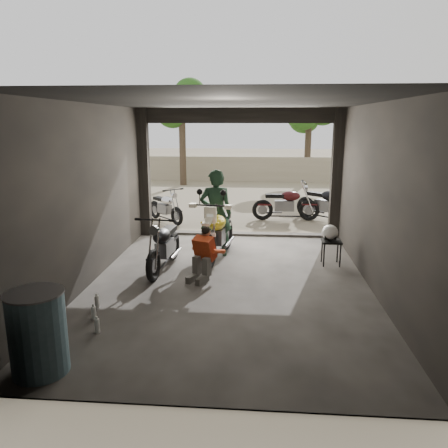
% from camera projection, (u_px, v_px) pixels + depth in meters
% --- Properties ---
extents(ground, '(80.00, 80.00, 0.00)m').
position_uv_depth(ground, '(229.00, 285.00, 7.90)').
color(ground, '#7A6D56').
rests_on(ground, ground).
extents(garage, '(7.00, 7.13, 3.20)m').
position_uv_depth(garage, '(231.00, 210.00, 8.13)').
color(garage, '#2D2B28').
rests_on(garage, ground).
extents(boundary_wall, '(18.00, 0.30, 1.20)m').
position_uv_depth(boundary_wall, '(249.00, 169.00, 21.34)').
color(boundary_wall, gray).
rests_on(boundary_wall, ground).
extents(tree_left, '(2.20, 2.20, 5.60)m').
position_uv_depth(tree_left, '(181.00, 96.00, 19.34)').
color(tree_left, '#382B1E').
rests_on(tree_left, ground).
extents(tree_right, '(2.20, 2.20, 5.00)m').
position_uv_depth(tree_right, '(310.00, 106.00, 20.43)').
color(tree_right, '#382B1E').
rests_on(tree_right, ground).
extents(main_bike, '(1.12, 2.08, 1.31)m').
position_uv_depth(main_bike, '(218.00, 229.00, 9.26)').
color(main_bike, '#F2EACC').
rests_on(main_bike, ground).
extents(left_bike, '(0.84, 1.75, 1.15)m').
position_uv_depth(left_bike, '(164.00, 242.00, 8.59)').
color(left_bike, black).
rests_on(left_bike, ground).
extents(outside_bike_a, '(1.50, 1.53, 1.03)m').
position_uv_depth(outside_bike_a, '(165.00, 205.00, 12.72)').
color(outside_bike_a, black).
rests_on(outside_bike_a, ground).
extents(outside_bike_b, '(1.76, 0.78, 1.17)m').
position_uv_depth(outside_bike_b, '(286.00, 201.00, 12.89)').
color(outside_bike_b, '#400F11').
rests_on(outside_bike_b, ground).
extents(outside_bike_c, '(1.85, 1.75, 1.22)m').
position_uv_depth(outside_bike_c, '(327.00, 201.00, 12.77)').
color(outside_bike_c, black).
rests_on(outside_bike_c, ground).
extents(rider, '(0.73, 0.51, 1.90)m').
position_uv_depth(rider, '(216.00, 214.00, 9.38)').
color(rider, '#172E1F').
rests_on(rider, ground).
extents(mechanic, '(0.72, 0.80, 0.96)m').
position_uv_depth(mechanic, '(202.00, 256.00, 8.01)').
color(mechanic, '#CF441B').
rests_on(mechanic, ground).
extents(stool, '(0.38, 0.38, 0.53)m').
position_uv_depth(stool, '(331.00, 244.00, 8.87)').
color(stool, black).
rests_on(stool, ground).
extents(helmet, '(0.43, 0.44, 0.32)m').
position_uv_depth(helmet, '(330.00, 232.00, 8.85)').
color(helmet, white).
rests_on(helmet, stool).
extents(oil_drum, '(0.74, 0.74, 1.00)m').
position_uv_depth(oil_drum, '(38.00, 334.00, 5.03)').
color(oil_drum, '#41606D').
rests_on(oil_drum, ground).
extents(sign_post, '(0.74, 0.08, 2.21)m').
position_uv_depth(sign_post, '(396.00, 182.00, 10.44)').
color(sign_post, black).
rests_on(sign_post, ground).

